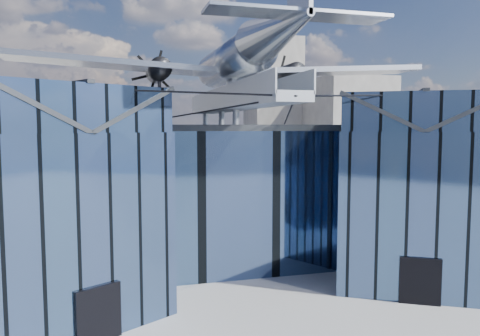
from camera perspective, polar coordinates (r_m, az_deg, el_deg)
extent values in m
plane|color=gray|center=(28.83, 1.10, -14.76)|extent=(120.00, 120.00, 0.00)
cube|color=#3F5982|center=(36.18, -2.97, -2.92)|extent=(28.00, 14.00, 9.50)
cube|color=#26292E|center=(35.83, -3.01, 4.95)|extent=(28.00, 14.00, 0.40)
cube|color=#3F5982|center=(25.62, -21.46, -6.60)|extent=(11.79, 11.43, 9.50)
cube|color=#3F5982|center=(25.14, -21.90, 6.58)|extent=(11.56, 11.20, 2.20)
cube|color=#26292E|center=(24.32, -26.79, 6.46)|extent=(7.98, 9.23, 2.40)
cube|color=#26292E|center=(26.12, -17.35, 6.64)|extent=(7.98, 9.23, 2.40)
cube|color=#26292E|center=(25.20, -21.99, 9.19)|extent=(4.30, 7.10, 0.18)
cube|color=black|center=(23.10, -16.88, -16.70)|extent=(2.03, 1.32, 2.60)
cube|color=black|center=(27.71, -12.91, -5.51)|extent=(0.34, 0.34, 9.50)
cube|color=#3F5982|center=(31.35, 20.45, -4.48)|extent=(11.79, 11.43, 9.50)
cube|color=#3F5982|center=(30.95, 20.79, 6.27)|extent=(11.56, 11.20, 2.20)
cube|color=#26292E|center=(30.79, 16.60, 6.39)|extent=(7.98, 9.23, 2.40)
cube|color=#26292E|center=(31.28, 24.91, 6.11)|extent=(7.98, 9.23, 2.40)
cube|color=#26292E|center=(31.01, 20.86, 8.39)|extent=(4.30, 7.10, 0.18)
cube|color=black|center=(28.23, 21.09, -12.76)|extent=(2.03, 1.32, 2.60)
cube|color=black|center=(31.20, 12.18, -4.32)|extent=(0.34, 0.34, 9.50)
cube|color=#9FA4AC|center=(30.51, -0.76, 7.56)|extent=(1.80, 21.00, 0.50)
cube|color=#9FA4AC|center=(30.33, -2.43, 8.80)|extent=(0.08, 21.00, 1.10)
cube|color=#9FA4AC|center=(30.79, 0.88, 8.75)|extent=(0.08, 21.00, 1.10)
cylinder|color=#9FA4AC|center=(39.75, -4.27, 6.00)|extent=(0.44, 0.44, 1.35)
cylinder|color=#9FA4AC|center=(33.88, -2.28, 6.17)|extent=(0.44, 0.44, 1.35)
cylinder|color=#9FA4AC|center=(30.01, -0.51, 6.31)|extent=(0.44, 0.44, 1.35)
cylinder|color=#9FA4AC|center=(31.05, -1.00, 9.27)|extent=(0.70, 0.70, 1.40)
cylinder|color=black|center=(22.18, -9.08, 9.20)|extent=(10.55, 6.08, 0.69)
cylinder|color=black|center=(25.59, 15.27, 8.53)|extent=(10.55, 6.08, 0.69)
cylinder|color=black|center=(27.90, -5.71, 6.63)|extent=(6.09, 17.04, 1.19)
cylinder|color=black|center=(29.52, 5.92, 6.55)|extent=(6.09, 17.04, 1.19)
cylinder|color=#A7ABB4|center=(31.25, -1.01, 12.84)|extent=(2.50, 11.00, 2.50)
sphere|color=#A7ABB4|center=(36.56, -3.21, 11.70)|extent=(2.50, 2.50, 2.50)
cube|color=black|center=(35.68, -2.87, 12.98)|extent=(1.60, 1.40, 0.50)
cone|color=#A7ABB4|center=(22.82, 4.91, 16.48)|extent=(2.50, 7.00, 2.50)
cube|color=#A7ABB4|center=(20.86, 7.13, 18.11)|extent=(8.00, 1.80, 0.14)
cube|color=#A7ABB4|center=(31.23, -14.31, 12.13)|extent=(14.00, 3.20, 1.08)
cylinder|color=black|center=(31.94, -9.93, 11.60)|extent=(1.44, 3.20, 1.44)
cone|color=black|center=(33.72, -10.23, 11.25)|extent=(0.70, 0.70, 0.70)
cube|color=black|center=(33.87, -10.26, 11.22)|extent=(1.05, 0.06, 3.33)
cube|color=black|center=(33.87, -10.26, 11.22)|extent=(2.53, 0.06, 2.53)
cube|color=black|center=(33.87, -10.26, 11.22)|extent=(3.33, 0.06, 1.05)
cylinder|color=black|center=(31.23, -9.78, 9.50)|extent=(0.24, 0.24, 1.75)
cube|color=#A7ABB4|center=(34.54, 10.11, 11.52)|extent=(14.00, 3.20, 1.08)
cylinder|color=black|center=(34.11, 5.95, 11.23)|extent=(1.44, 3.20, 1.44)
cone|color=black|center=(35.78, 4.88, 10.95)|extent=(0.70, 0.70, 0.70)
cube|color=black|center=(35.92, 4.79, 10.93)|extent=(1.05, 0.06, 3.33)
cube|color=black|center=(35.92, 4.79, 10.93)|extent=(2.53, 0.06, 2.53)
cube|color=black|center=(35.92, 4.79, 10.93)|extent=(3.33, 0.06, 1.05)
cylinder|color=black|center=(33.44, 6.31, 9.24)|extent=(0.24, 0.24, 1.75)
cube|color=gray|center=(83.99, 12.78, 4.43)|extent=(12.00, 14.00, 18.00)
cube|color=gray|center=(81.94, -24.12, 2.70)|extent=(14.00, 10.00, 14.00)
cube|color=gray|center=(89.15, 4.03, 7.15)|extent=(9.00, 9.00, 26.00)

